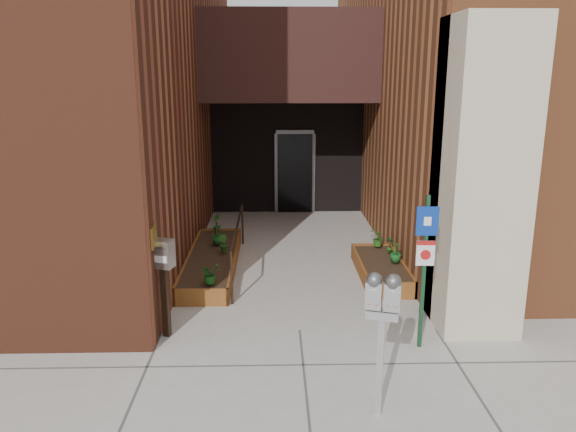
{
  "coord_description": "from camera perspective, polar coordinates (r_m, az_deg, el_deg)",
  "views": [
    {
      "loc": [
        -0.36,
        -7.5,
        3.64
      ],
      "look_at": [
        -0.12,
        1.8,
        1.27
      ],
      "focal_mm": 35.0,
      "sensor_mm": 36.0,
      "label": 1
    }
  ],
  "objects": [
    {
      "name": "shrub_right_a",
      "position": [
        10.4,
        10.9,
        -3.6
      ],
      "size": [
        0.22,
        0.22,
        0.38
      ],
      "primitive_type": "imported",
      "rotation": [
        0.0,
        0.0,
        1.62
      ],
      "color": "#18541D",
      "rests_on": "planter_right"
    },
    {
      "name": "handrail",
      "position": [
        10.58,
        -5.15,
        -1.62
      ],
      "size": [
        0.04,
        3.34,
        0.9
      ],
      "color": "black",
      "rests_on": "ground"
    },
    {
      "name": "shrub_left_d",
      "position": [
        12.28,
        -7.27,
        -0.71
      ],
      "size": [
        0.27,
        0.27,
        0.36
      ],
      "primitive_type": "imported",
      "rotation": [
        0.0,
        0.0,
        5.43
      ],
      "color": "#215317",
      "rests_on": "planter_left"
    },
    {
      "name": "shrub_left_a",
      "position": [
        9.28,
        -7.94,
        -5.8
      ],
      "size": [
        0.44,
        0.44,
        0.34
      ],
      "primitive_type": "imported",
      "rotation": [
        0.0,
        0.0,
        0.77
      ],
      "color": "#1A5B1A",
      "rests_on": "planter_left"
    },
    {
      "name": "sign_post",
      "position": [
        7.6,
        13.74,
        -3.98
      ],
      "size": [
        0.29,
        0.07,
        2.13
      ],
      "color": "#14381F",
      "rests_on": "ground"
    },
    {
      "name": "planter_left",
      "position": [
        10.85,
        -7.7,
        -4.68
      ],
      "size": [
        0.9,
        3.6,
        0.3
      ],
      "color": "brown",
      "rests_on": "ground"
    },
    {
      "name": "payment_dropbox",
      "position": [
        7.99,
        -12.54,
        -5.11
      ],
      "size": [
        0.33,
        0.28,
        1.43
      ],
      "color": "black",
      "rests_on": "ground"
    },
    {
      "name": "ground",
      "position": [
        8.34,
        1.19,
        -11.56
      ],
      "size": [
        80.0,
        80.0,
        0.0
      ],
      "primitive_type": "plane",
      "color": "#9E9991",
      "rests_on": "ground"
    },
    {
      "name": "shrub_left_b",
      "position": [
        10.83,
        -6.61,
        -2.81
      ],
      "size": [
        0.26,
        0.26,
        0.34
      ],
      "primitive_type": "imported",
      "rotation": [
        0.0,
        0.0,
        2.51
      ],
      "color": "#205317",
      "rests_on": "planter_left"
    },
    {
      "name": "shrub_left_c",
      "position": [
        11.35,
        -7.23,
        -1.84
      ],
      "size": [
        0.32,
        0.32,
        0.41
      ],
      "primitive_type": "imported",
      "rotation": [
        0.0,
        0.0,
        3.83
      ],
      "color": "#17521A",
      "rests_on": "planter_left"
    },
    {
      "name": "shrub_right_c",
      "position": [
        11.25,
        9.1,
        -2.24
      ],
      "size": [
        0.43,
        0.43,
        0.34
      ],
      "primitive_type": "imported",
      "rotation": [
        0.0,
        0.0,
        3.97
      ],
      "color": "#2A601B",
      "rests_on": "planter_right"
    },
    {
      "name": "shrub_right_b",
      "position": [
        10.9,
        10.31,
        -2.86
      ],
      "size": [
        0.24,
        0.24,
        0.33
      ],
      "primitive_type": "imported",
      "rotation": [
        0.0,
        0.0,
        2.38
      ],
      "color": "#21611B",
      "rests_on": "planter_right"
    },
    {
      "name": "parking_meter",
      "position": [
        6.03,
        9.58,
        -9.06
      ],
      "size": [
        0.38,
        0.23,
        1.64
      ],
      "color": "#AEAEB1",
      "rests_on": "ground"
    },
    {
      "name": "architecture",
      "position": [
        14.46,
        -0.8,
        19.63
      ],
      "size": [
        20.0,
        14.6,
        10.0
      ],
      "color": "brown",
      "rests_on": "ground"
    },
    {
      "name": "planter_right",
      "position": [
        10.5,
        9.43,
        -5.4
      ],
      "size": [
        0.8,
        2.2,
        0.3
      ],
      "color": "brown",
      "rests_on": "ground"
    }
  ]
}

